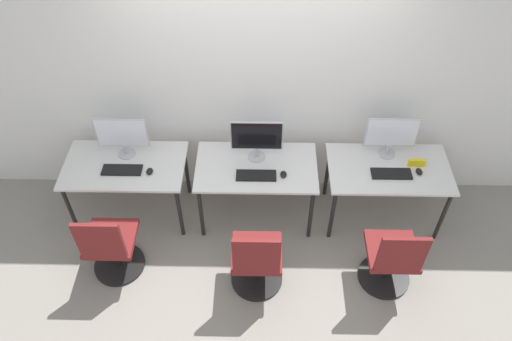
# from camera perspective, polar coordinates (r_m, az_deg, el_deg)

# --- Properties ---
(ground_plane) EXTENTS (20.00, 20.00, 0.00)m
(ground_plane) POSITION_cam_1_polar(r_m,az_deg,el_deg) (5.06, -0.03, -7.80)
(ground_plane) COLOR gray
(wall_back) EXTENTS (12.00, 0.05, 2.80)m
(wall_back) POSITION_cam_1_polar(r_m,az_deg,el_deg) (4.64, 0.15, 10.66)
(wall_back) COLOR silver
(wall_back) RESTS_ON ground_plane
(desk_left) EXTENTS (1.16, 0.67, 0.70)m
(desk_left) POSITION_cam_1_polar(r_m,az_deg,el_deg) (4.98, -14.69, 0.05)
(desk_left) COLOR silver
(desk_left) RESTS_ON ground_plane
(monitor_left) EXTENTS (0.49, 0.17, 0.44)m
(monitor_left) POSITION_cam_1_polar(r_m,az_deg,el_deg) (4.86, -15.05, 3.92)
(monitor_left) COLOR #B2B2B7
(monitor_left) RESTS_ON desk_left
(keyboard_left) EXTENTS (0.38, 0.14, 0.02)m
(keyboard_left) POSITION_cam_1_polar(r_m,az_deg,el_deg) (4.86, -15.06, 0.06)
(keyboard_left) COLOR black
(keyboard_left) RESTS_ON desk_left
(mouse_left) EXTENTS (0.06, 0.09, 0.03)m
(mouse_left) POSITION_cam_1_polar(r_m,az_deg,el_deg) (4.78, -12.07, -0.09)
(mouse_left) COLOR black
(mouse_left) RESTS_ON desk_left
(office_chair_left) EXTENTS (0.48, 0.48, 0.89)m
(office_chair_left) POSITION_cam_1_polar(r_m,az_deg,el_deg) (4.74, -16.24, -8.47)
(office_chair_left) COLOR black
(office_chair_left) RESTS_ON ground_plane
(desk_center) EXTENTS (1.16, 0.67, 0.70)m
(desk_center) POSITION_cam_1_polar(r_m,az_deg,el_deg) (4.80, 0.04, -0.14)
(desk_center) COLOR silver
(desk_center) RESTS_ON ground_plane
(monitor_center) EXTENTS (0.49, 0.17, 0.44)m
(monitor_center) POSITION_cam_1_polar(r_m,az_deg,el_deg) (4.66, 0.07, 3.71)
(monitor_center) COLOR #B2B2B7
(monitor_center) RESTS_ON desk_center
(keyboard_center) EXTENTS (0.38, 0.14, 0.02)m
(keyboard_center) POSITION_cam_1_polar(r_m,az_deg,el_deg) (4.65, 0.02, -0.58)
(keyboard_center) COLOR black
(keyboard_center) RESTS_ON desk_center
(mouse_center) EXTENTS (0.06, 0.09, 0.03)m
(mouse_center) POSITION_cam_1_polar(r_m,az_deg,el_deg) (4.66, 3.15, -0.44)
(mouse_center) COLOR black
(mouse_center) RESTS_ON desk_center
(office_chair_center) EXTENTS (0.48, 0.48, 0.89)m
(office_chair_center) POSITION_cam_1_polar(r_m,az_deg,el_deg) (4.46, 0.08, -10.43)
(office_chair_center) COLOR black
(office_chair_center) RESTS_ON ground_plane
(desk_right) EXTENTS (1.16, 0.67, 0.70)m
(desk_right) POSITION_cam_1_polar(r_m,az_deg,el_deg) (4.95, 14.86, -0.33)
(desk_right) COLOR silver
(desk_right) RESTS_ON ground_plane
(monitor_right) EXTENTS (0.49, 0.17, 0.44)m
(monitor_right) POSITION_cam_1_polar(r_m,az_deg,el_deg) (4.87, 15.20, 3.94)
(monitor_right) COLOR #B2B2B7
(monitor_right) RESTS_ON desk_right
(keyboard_right) EXTENTS (0.38, 0.14, 0.02)m
(keyboard_right) POSITION_cam_1_polar(r_m,az_deg,el_deg) (4.83, 15.21, -0.35)
(keyboard_right) COLOR black
(keyboard_right) RESTS_ON desk_right
(mouse_right) EXTENTS (0.06, 0.09, 0.03)m
(mouse_right) POSITION_cam_1_polar(r_m,az_deg,el_deg) (4.92, 18.14, -0.12)
(mouse_right) COLOR black
(mouse_right) RESTS_ON desk_right
(office_chair_right) EXTENTS (0.48, 0.48, 0.89)m
(office_chair_right) POSITION_cam_1_polar(r_m,az_deg,el_deg) (4.63, 15.23, -9.89)
(office_chair_right) COLOR black
(office_chair_right) RESTS_ON ground_plane
(placard_right) EXTENTS (0.16, 0.03, 0.08)m
(placard_right) POSITION_cam_1_polar(r_m,az_deg,el_deg) (4.96, 17.91, 0.85)
(placard_right) COLOR yellow
(placard_right) RESTS_ON desk_right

